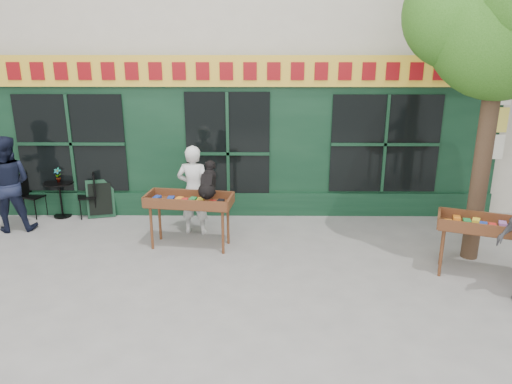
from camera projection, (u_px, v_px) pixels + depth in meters
ground at (221, 263)px, 8.44m from camera, size 80.00×80.00×0.00m
street_tree at (506, 6)px, 7.47m from camera, size 3.05×2.90×5.60m
book_cart_center at (189, 204)px, 8.86m from camera, size 1.57×0.83×0.99m
dog at (208, 179)px, 8.66m from camera, size 0.42×0.64×0.60m
woman at (194, 190)px, 9.46m from camera, size 0.69×0.50×1.73m
book_cart_right at (489, 229)px, 7.73m from camera, size 1.62×1.10×0.99m
bistro_table at (60, 192)px, 10.38m from camera, size 0.60×0.60×0.76m
bistro_chair_left at (30, 191)px, 10.42m from camera, size 0.48×0.48×0.95m
bistro_chair_right at (91, 191)px, 10.41m from camera, size 0.47×0.47×0.95m
potted_plant at (58, 175)px, 10.27m from camera, size 0.17×0.13×0.30m
man_left at (7, 184)px, 9.59m from camera, size 1.04×0.88×1.88m
chalkboard at (100, 199)px, 10.41m from camera, size 0.59×0.32×0.79m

